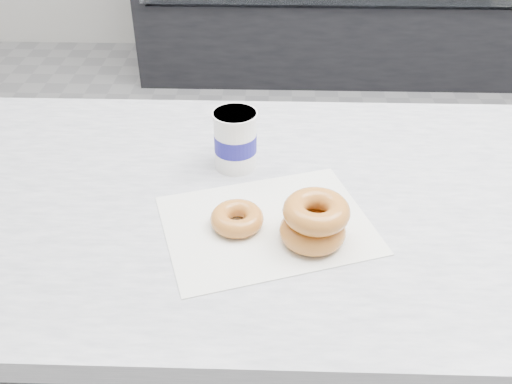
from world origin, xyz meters
TOP-DOWN VIEW (x-y plane):
  - ground at (0.00, 0.00)m, footprint 5.00×5.00m
  - counter at (0.00, -0.60)m, footprint 3.06×0.76m
  - wax_paper at (-0.40, -0.69)m, footprint 0.40×0.35m
  - donut_single at (-0.45, -0.69)m, footprint 0.10×0.10m
  - donut_stack at (-0.32, -0.72)m, footprint 0.14×0.14m
  - coffee_cup at (-0.46, -0.50)m, footprint 0.10×0.10m

SIDE VIEW (x-z plane):
  - ground at x=0.00m, z-range 0.00..0.00m
  - counter at x=0.00m, z-range 0.00..0.90m
  - wax_paper at x=-0.40m, z-range 0.90..0.90m
  - donut_single at x=-0.45m, z-range 0.90..0.93m
  - donut_stack at x=-0.32m, z-range 0.90..0.98m
  - coffee_cup at x=-0.46m, z-range 0.90..1.02m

